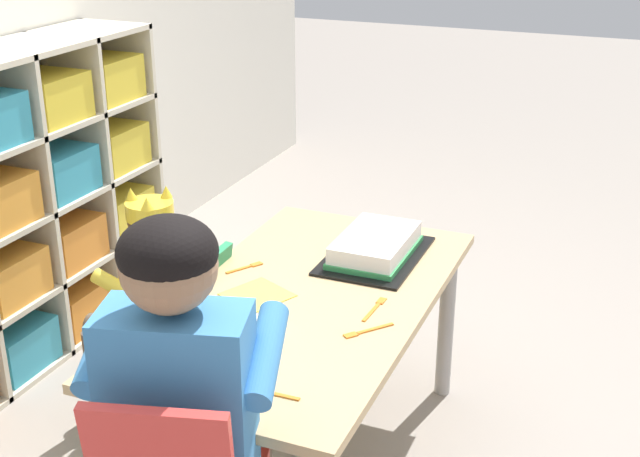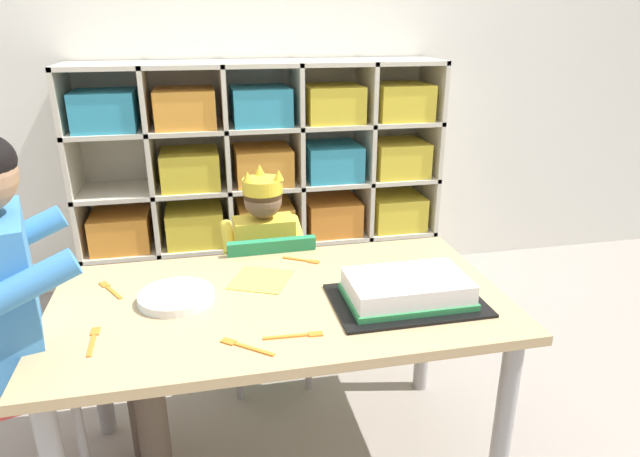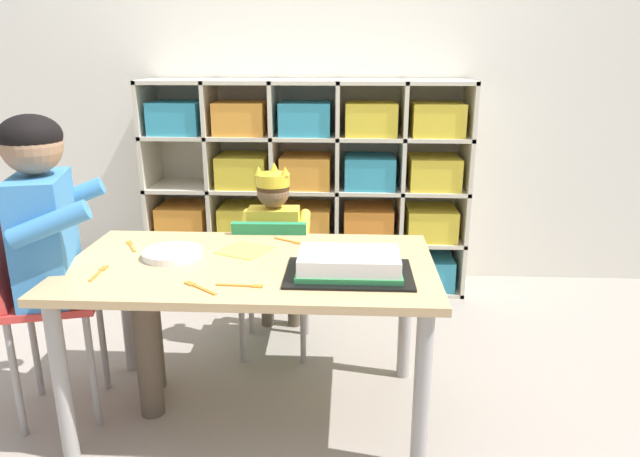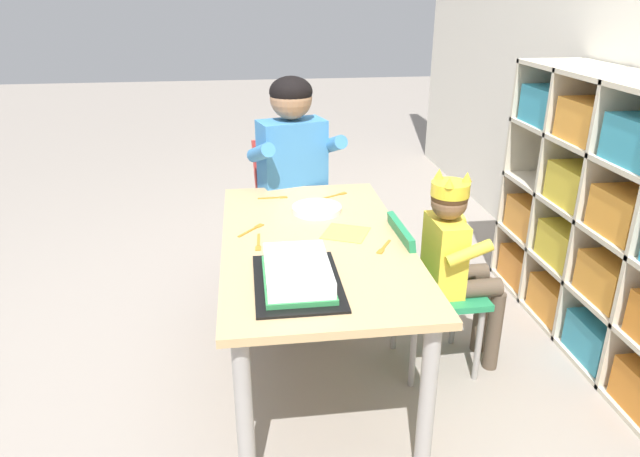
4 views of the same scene
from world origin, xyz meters
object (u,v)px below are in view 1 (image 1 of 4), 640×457
activity_table (304,321)px  classroom_chair_blue (178,332)px  child_with_crown (144,285)px  fork_by_napkin (366,331)px  adult_helper_seated (187,385)px  fork_scattered_mid_table (166,368)px  fork_near_child_seat (269,393)px  fork_at_table_front_edge (375,308)px  paper_plate_stack (244,336)px  fork_beside_plate_stack (247,267)px  birthday_cake_on_tray (375,247)px

activity_table → classroom_chair_blue: (0.02, 0.43, -0.14)m
child_with_crown → fork_by_napkin: 0.77m
adult_helper_seated → fork_scattered_mid_table: size_ratio=8.64×
fork_near_child_seat → fork_at_table_front_edge: 0.48m
classroom_chair_blue → adult_helper_seated: size_ratio=0.59×
classroom_chair_blue → fork_scattered_mid_table: size_ratio=5.06×
child_with_crown → fork_by_napkin: size_ratio=6.75×
paper_plate_stack → classroom_chair_blue: bearing=52.6°
classroom_chair_blue → fork_scattered_mid_table: bearing=28.5°
adult_helper_seated → activity_table: bearing=-105.2°
fork_near_child_seat → fork_by_napkin: bearing=71.9°
classroom_chair_blue → fork_by_napkin: bearing=76.9°
paper_plate_stack → fork_near_child_seat: 0.25m
paper_plate_stack → fork_beside_plate_stack: (0.39, 0.19, -0.01)m
adult_helper_seated → fork_by_napkin: (0.50, -0.22, -0.09)m
birthday_cake_on_tray → fork_near_child_seat: birthday_cake_on_tray is taller
fork_by_napkin → classroom_chair_blue: bearing=117.7°
fork_near_child_seat → fork_scattered_mid_table: size_ratio=1.05×
activity_table → paper_plate_stack: size_ratio=6.07×
child_with_crown → birthday_cake_on_tray: (0.31, -0.63, 0.10)m
activity_table → paper_plate_stack: bearing=171.2°
adult_helper_seated → fork_by_napkin: bearing=-129.2°
fork_by_napkin → fork_scattered_mid_table: bearing=172.0°
fork_scattered_mid_table → fork_by_napkin: size_ratio=1.02×
child_with_crown → fork_beside_plate_stack: (0.09, -0.30, 0.07)m
fork_at_table_front_edge → child_with_crown: bearing=-87.4°
activity_table → fork_scattered_mid_table: (-0.46, 0.15, 0.08)m
paper_plate_stack → birthday_cake_on_tray: bearing=-12.7°
fork_beside_plate_stack → fork_at_table_front_edge: size_ratio=0.77×
activity_table → fork_by_napkin: bearing=-117.8°
fork_by_napkin → fork_beside_plate_stack: bearing=102.9°
activity_table → fork_by_napkin: 0.26m
activity_table → fork_near_child_seat: size_ratio=9.46×
fork_scattered_mid_table → paper_plate_stack: bearing=30.6°
paper_plate_stack → fork_by_napkin: size_ratio=1.68×
birthday_cake_on_tray → paper_plate_stack: birthday_cake_on_tray is taller
activity_table → child_with_crown: 0.53m
fork_by_napkin → fork_near_child_seat: bearing=-157.5°
activity_table → fork_near_child_seat: fork_near_child_seat is taller
fork_beside_plate_stack → fork_by_napkin: size_ratio=0.93×
adult_helper_seated → birthday_cake_on_tray: bearing=-111.0°
birthday_cake_on_tray → adult_helper_seated: bearing=174.6°
birthday_cake_on_tray → fork_scattered_mid_table: bearing=162.8°
child_with_crown → fork_near_child_seat: child_with_crown is taller
activity_table → classroom_chair_blue: classroom_chair_blue is taller
classroom_chair_blue → fork_beside_plate_stack: size_ratio=5.54×
activity_table → fork_beside_plate_stack: (0.11, 0.23, 0.08)m
fork_beside_plate_stack → fork_at_table_front_edge: (-0.10, -0.44, 0.00)m
fork_at_table_front_edge → classroom_chair_blue: bearing=-87.7°
classroom_chair_blue → child_with_crown: child_with_crown is taller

